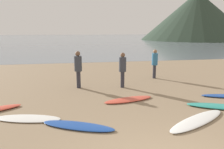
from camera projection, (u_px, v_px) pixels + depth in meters
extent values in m
cube|color=#8C7559|center=(103.00, 74.00, 13.20)|extent=(120.00, 120.00, 0.20)
cube|color=slate|center=(79.00, 38.00, 65.37)|extent=(140.00, 100.00, 0.01)
cone|color=#28382B|center=(196.00, 16.00, 54.76)|extent=(27.66, 27.66, 12.04)
ellipsoid|color=white|center=(28.00, 118.00, 6.27)|extent=(2.04, 1.03, 0.06)
ellipsoid|color=#1E479E|center=(78.00, 126.00, 5.77)|extent=(2.08, 1.32, 0.08)
ellipsoid|color=#D84C38|center=(129.00, 99.00, 7.94)|extent=(2.00, 0.98, 0.08)
ellipsoid|color=white|center=(198.00, 120.00, 6.12)|extent=(2.46, 1.66, 0.07)
ellipsoid|color=teal|center=(221.00, 107.00, 7.19)|extent=(2.24, 1.39, 0.09)
cylinder|color=#2D2D38|center=(154.00, 72.00, 11.54)|extent=(0.17, 0.17, 0.72)
cylinder|color=teal|center=(155.00, 59.00, 11.40)|extent=(0.31, 0.31, 0.63)
sphere|color=#936B4C|center=(155.00, 51.00, 11.31)|extent=(0.20, 0.20, 0.20)
cylinder|color=#2D2D38|center=(122.00, 79.00, 9.68)|extent=(0.18, 0.18, 0.74)
cylinder|color=#333842|center=(123.00, 64.00, 9.54)|extent=(0.32, 0.32, 0.64)
sphere|color=brown|center=(123.00, 55.00, 9.45)|extent=(0.21, 0.21, 0.21)
cylinder|color=#2D2D38|center=(79.00, 79.00, 9.62)|extent=(0.18, 0.18, 0.77)
cylinder|color=#333842|center=(78.00, 64.00, 9.47)|extent=(0.34, 0.34, 0.67)
sphere|color=brown|center=(78.00, 54.00, 9.38)|extent=(0.22, 0.22, 0.22)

